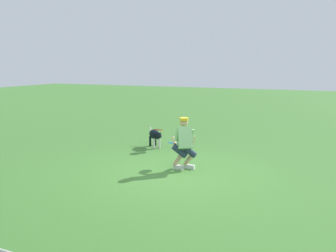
{
  "coord_description": "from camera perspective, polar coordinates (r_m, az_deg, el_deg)",
  "views": [
    {
      "loc": [
        -2.97,
        7.27,
        2.6
      ],
      "look_at": [
        0.75,
        -1.35,
        0.9
      ],
      "focal_mm": 36.54,
      "sensor_mm": 36.0,
      "label": 1
    }
  ],
  "objects": [
    {
      "name": "ground_plane",
      "position": [
        8.27,
        1.06,
        -8.06
      ],
      "size": [
        60.0,
        60.0,
        0.0
      ],
      "primitive_type": "plane",
      "color": "#447E34"
    },
    {
      "name": "person",
      "position": [
        8.51,
        2.73,
        -2.66
      ],
      "size": [
        0.71,
        0.54,
        1.29
      ],
      "rotation": [
        0.0,
        0.0,
        -1.01
      ],
      "color": "silver",
      "rests_on": "ground_plane"
    },
    {
      "name": "dog",
      "position": [
        10.79,
        -2.17,
        -1.56
      ],
      "size": [
        0.79,
        0.81,
        0.57
      ],
      "rotation": [
        0.0,
        0.0,
        2.34
      ],
      "color": "black",
      "rests_on": "ground_plane"
    },
    {
      "name": "frisbee_flying",
      "position": [
        10.44,
        -1.6,
        -0.63
      ],
      "size": [
        0.35,
        0.34,
        0.1
      ],
      "primitive_type": "cylinder",
      "rotation": [
        -0.08,
        0.2,
        4.35
      ],
      "color": "red"
    },
    {
      "name": "frisbee_held",
      "position": [
        8.78,
        0.79,
        -2.84
      ],
      "size": [
        0.33,
        0.33,
        0.08
      ],
      "primitive_type": "cylinder",
      "rotation": [
        -0.0,
        -0.21,
        1.24
      ],
      "color": "#2A8DE6",
      "rests_on": "person"
    }
  ]
}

